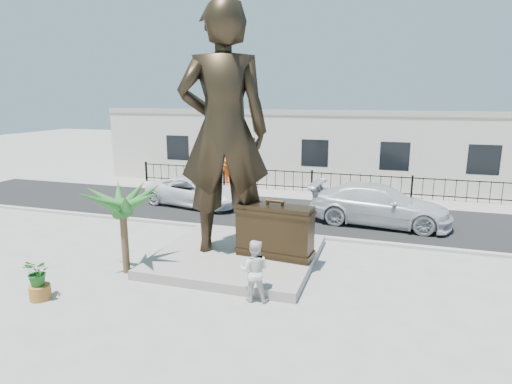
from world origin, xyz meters
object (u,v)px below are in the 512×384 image
(suitcase, at_px, (275,231))
(tourist, at_px, (254,271))
(car_white, at_px, (196,191))
(statue, at_px, (224,131))

(suitcase, bearing_deg, tourist, -81.55)
(suitcase, xyz_separation_m, car_white, (-5.93, 6.49, -0.44))
(car_white, bearing_deg, tourist, -134.82)
(statue, relative_size, tourist, 4.69)
(tourist, relative_size, car_white, 0.33)
(statue, height_order, car_white, statue)
(car_white, bearing_deg, statue, -135.34)
(statue, height_order, tourist, statue)
(tourist, bearing_deg, suitcase, -94.73)
(suitcase, xyz_separation_m, tourist, (0.13, -2.60, -0.31))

